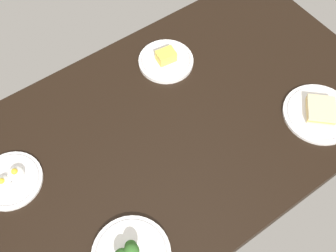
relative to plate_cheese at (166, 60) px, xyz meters
The scene contains 4 objects.
dining_table 27.57cm from the plate_cheese, 56.04° to the left, with size 147.57×82.51×4.00cm, color black.
plate_cheese is the anchor object (origin of this frame).
plate_sandwich 53.84cm from the plate_cheese, 120.61° to the left, with size 22.99×22.99×4.32cm.
plate_eggs 63.96cm from the plate_cheese, ahead, with size 18.73×18.73×4.51cm.
Camera 1 is at (40.09, 56.32, 117.58)cm, focal length 45.08 mm.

